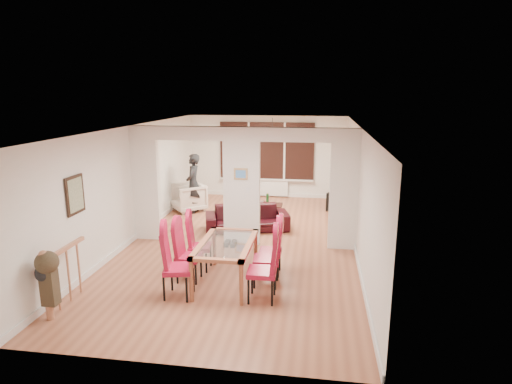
% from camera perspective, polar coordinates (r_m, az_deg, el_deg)
% --- Properties ---
extents(floor, '(5.00, 9.00, 0.01)m').
position_cam_1_polar(floor, '(9.73, -1.86, -6.77)').
color(floor, '#99593E').
rests_on(floor, ground).
extents(room_walls, '(5.00, 9.00, 2.60)m').
position_cam_1_polar(room_walls, '(9.36, -1.92, 0.72)').
color(room_walls, silver).
rests_on(room_walls, floor).
extents(divider_wall, '(5.00, 0.18, 2.60)m').
position_cam_1_polar(divider_wall, '(9.36, -1.92, 0.72)').
color(divider_wall, white).
rests_on(divider_wall, floor).
extents(bay_window_blinds, '(3.00, 0.08, 1.80)m').
position_cam_1_polar(bay_window_blinds, '(13.66, 1.43, 5.53)').
color(bay_window_blinds, black).
rests_on(bay_window_blinds, room_walls).
extents(radiator, '(1.40, 0.08, 0.50)m').
position_cam_1_polar(radiator, '(13.83, 1.38, 0.57)').
color(radiator, white).
rests_on(radiator, floor).
extents(pendant_light, '(0.36, 0.36, 0.36)m').
position_cam_1_polar(pendant_light, '(12.42, 2.18, 7.78)').
color(pendant_light, orange).
rests_on(pendant_light, room_walls).
extents(stair_newel, '(0.40, 1.20, 1.10)m').
position_cam_1_polar(stair_newel, '(7.52, -23.97, -9.64)').
color(stair_newel, '#AA6C4E').
rests_on(stair_newel, floor).
extents(wall_poster, '(0.04, 0.52, 0.67)m').
position_cam_1_polar(wall_poster, '(7.96, -22.99, -0.35)').
color(wall_poster, gray).
rests_on(wall_poster, room_walls).
extents(pillar_photo, '(0.30, 0.03, 0.25)m').
position_cam_1_polar(pillar_photo, '(9.21, -2.05, 2.42)').
color(pillar_photo, '#4C8CD8').
rests_on(pillar_photo, divider_wall).
extents(dining_table, '(0.92, 1.63, 0.76)m').
position_cam_1_polar(dining_table, '(7.67, -3.98, -9.38)').
color(dining_table, '#955237').
rests_on(dining_table, floor).
extents(dining_chair_la, '(0.55, 0.55, 1.15)m').
position_cam_1_polar(dining_chair_la, '(7.21, -10.35, -9.39)').
color(dining_chair_la, maroon).
rests_on(dining_chair_la, floor).
extents(dining_chair_lb, '(0.44, 0.44, 1.05)m').
position_cam_1_polar(dining_chair_lb, '(7.79, -8.97, -8.01)').
color(dining_chair_lb, maroon).
rests_on(dining_chair_lb, floor).
extents(dining_chair_lc, '(0.47, 0.47, 1.03)m').
position_cam_1_polar(dining_chair_lc, '(8.25, -7.53, -6.80)').
color(dining_chair_lc, maroon).
rests_on(dining_chair_lc, floor).
extents(dining_chair_ra, '(0.47, 0.47, 1.15)m').
position_cam_1_polar(dining_chair_ra, '(6.99, 0.78, -9.94)').
color(dining_chair_ra, maroon).
rests_on(dining_chair_ra, floor).
extents(dining_chair_rb, '(0.47, 0.47, 1.11)m').
position_cam_1_polar(dining_chair_rb, '(7.52, 1.36, -8.39)').
color(dining_chair_rb, maroon).
rests_on(dining_chair_rb, floor).
extents(dining_chair_rc, '(0.41, 0.41, 1.02)m').
position_cam_1_polar(dining_chair_rc, '(7.98, 1.92, -7.43)').
color(dining_chair_rc, maroon).
rests_on(dining_chair_rc, floor).
extents(sofa, '(2.17, 1.31, 0.59)m').
position_cam_1_polar(sofa, '(10.54, -1.20, -3.48)').
color(sofa, black).
rests_on(sofa, floor).
extents(armchair, '(1.19, 1.19, 0.78)m').
position_cam_1_polar(armchair, '(12.33, -9.05, -0.73)').
color(armchair, beige).
rests_on(armchair, floor).
extents(person, '(0.62, 0.42, 1.66)m').
position_cam_1_polar(person, '(12.07, -8.36, 1.14)').
color(person, black).
rests_on(person, floor).
extents(television, '(0.91, 0.45, 0.54)m').
position_cam_1_polar(television, '(12.74, 9.76, -0.87)').
color(television, black).
rests_on(television, floor).
extents(coffee_table, '(1.05, 0.53, 0.24)m').
position_cam_1_polar(coffee_table, '(12.07, 1.00, -2.19)').
color(coffee_table, black).
rests_on(coffee_table, floor).
extents(bottle, '(0.08, 0.08, 0.30)m').
position_cam_1_polar(bottle, '(12.06, 1.54, -0.87)').
color(bottle, '#143F19').
rests_on(bottle, coffee_table).
extents(bowl, '(0.23, 0.23, 0.06)m').
position_cam_1_polar(bowl, '(12.13, 0.76, -1.38)').
color(bowl, black).
rests_on(bowl, coffee_table).
extents(shoes, '(0.25, 0.27, 0.10)m').
position_cam_1_polar(shoes, '(9.52, -3.43, -6.92)').
color(shoes, black).
rests_on(shoes, floor).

